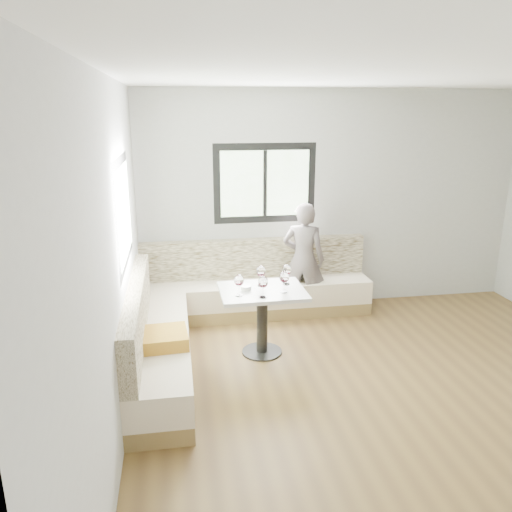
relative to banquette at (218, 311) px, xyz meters
The scene contains 10 objects.
room 2.42m from the banquette, 45.63° to the right, with size 5.01×5.01×2.81m.
banquette is the anchor object (origin of this frame).
table 0.66m from the banquette, 46.83° to the right, with size 0.89×0.70×0.73m.
person 1.31m from the banquette, 25.41° to the left, with size 0.53×0.35×1.46m, color #5C5252.
olive_ramekin 0.66m from the banquette, 58.96° to the right, with size 0.11×0.11×0.04m.
wine_glass_a 0.83m from the banquette, 74.35° to the right, with size 0.10×0.10×0.23m.
wine_glass_b 0.96m from the banquette, 59.81° to the right, with size 0.10×0.10×0.23m.
wine_glass_c 1.02m from the banquette, 41.90° to the right, with size 0.10×0.10×0.23m.
wine_glass_d 0.78m from the banquette, 37.67° to the right, with size 0.10×0.10×0.23m.
wine_glass_e 0.96m from the banquette, 25.15° to the right, with size 0.10×0.10×0.23m.
Camera 1 is at (-2.02, -3.67, 2.54)m, focal length 35.00 mm.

